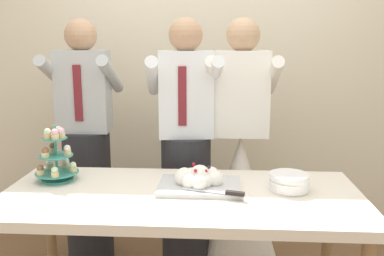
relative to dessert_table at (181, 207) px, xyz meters
name	(u,v)px	position (x,y,z in m)	size (l,w,h in m)	color
rear_wall	(196,50)	(0.00, 1.39, 0.75)	(5.20, 0.10, 2.90)	beige
dessert_table	(181,207)	(0.00, 0.00, 0.00)	(1.80, 0.80, 0.78)	silver
cupcake_stand	(56,158)	(-0.69, 0.15, 0.20)	(0.23, 0.23, 0.31)	teal
main_cake_tray	(199,180)	(0.09, 0.07, 0.12)	(0.43, 0.33, 0.12)	silver
plate_stack	(289,182)	(0.54, 0.07, 0.12)	(0.20, 0.21, 0.09)	white
person_groom	(186,162)	(-0.03, 0.64, 0.05)	(0.51, 0.54, 1.66)	#232328
person_bride	(240,185)	(0.33, 0.69, -0.12)	(0.56, 0.56, 1.66)	white
person_guest	(87,156)	(-0.72, 0.75, 0.05)	(0.47, 0.50, 1.66)	#232328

